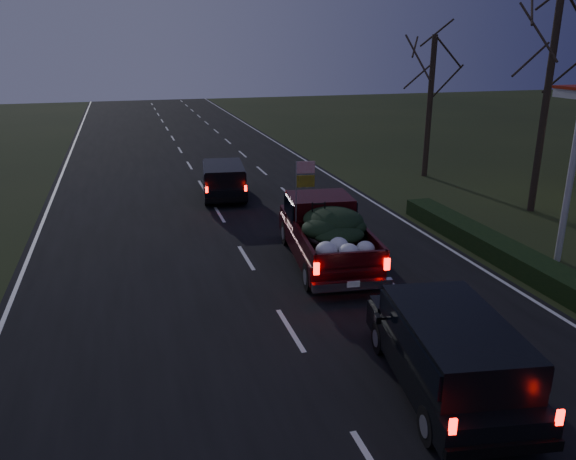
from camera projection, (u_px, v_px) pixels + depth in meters
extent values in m
plane|color=black|center=(290.00, 330.00, 13.56)|extent=(120.00, 120.00, 0.00)
cube|color=black|center=(290.00, 330.00, 13.55)|extent=(14.00, 120.00, 0.02)
cube|color=black|center=(493.00, 247.00, 18.28)|extent=(1.00, 10.00, 0.60)
cylinder|color=black|center=(545.00, 106.00, 21.92)|extent=(0.28, 0.28, 8.50)
cylinder|color=black|center=(429.00, 108.00, 28.26)|extent=(0.28, 0.28, 7.00)
cube|color=#35070A|center=(326.00, 243.00, 17.62)|extent=(2.74, 5.55, 0.59)
cube|color=#35070A|center=(320.00, 210.00, 18.26)|extent=(2.16, 1.93, 0.96)
cube|color=black|center=(320.00, 207.00, 18.23)|extent=(2.25, 1.83, 0.59)
cube|color=#35070A|center=(337.00, 248.00, 16.22)|extent=(2.31, 3.20, 0.06)
ellipsoid|color=black|center=(335.00, 227.00, 16.57)|extent=(1.92, 2.11, 0.64)
cylinder|color=gray|center=(296.00, 196.00, 16.97)|extent=(0.03, 0.03, 2.14)
cube|color=red|center=(306.00, 167.00, 16.74)|extent=(0.55, 0.09, 0.36)
cube|color=gold|center=(306.00, 181.00, 16.87)|extent=(0.55, 0.09, 0.36)
cube|color=black|center=(224.00, 185.00, 25.20)|extent=(2.29, 4.45, 0.53)
cube|color=black|center=(224.00, 173.00, 24.80)|extent=(2.04, 3.29, 0.71)
cube|color=black|center=(223.00, 171.00, 24.78)|extent=(2.12, 3.21, 0.43)
cube|color=black|center=(446.00, 362.00, 11.09)|extent=(2.69, 4.97, 0.59)
cube|color=black|center=(454.00, 338.00, 10.64)|extent=(2.37, 3.69, 0.79)
cube|color=black|center=(454.00, 335.00, 10.62)|extent=(2.45, 3.61, 0.47)
cube|color=black|center=(378.00, 319.00, 11.65)|extent=(0.13, 0.23, 0.16)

